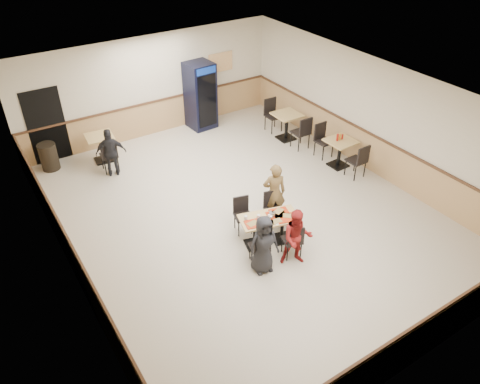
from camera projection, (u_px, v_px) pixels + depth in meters
ground at (243, 213)px, 11.17m from camera, size 10.00×10.00×0.00m
room_shell at (246, 132)px, 13.41m from camera, size 10.00×10.00×10.00m
main_table at (269, 226)px, 10.04m from camera, size 1.38×0.94×0.67m
main_chairs at (267, 227)px, 10.04m from camera, size 1.46×1.71×0.85m
diner_woman_left at (263, 245)px, 9.22m from camera, size 0.69×0.51×1.31m
diner_woman_right at (297, 238)px, 9.40m from camera, size 0.79×0.73×1.30m
diner_man_opposite at (274, 193)px, 10.58m from camera, size 0.63×0.54×1.47m
lone_diner at (111, 153)px, 12.22m from camera, size 0.85×0.56×1.34m
tabletop_clutter at (272, 217)px, 9.88m from camera, size 1.13×0.66×0.12m
side_table_near at (340, 149)px, 12.68m from camera, size 0.75×0.75×0.78m
side_table_near_chair_south at (356, 160)px, 12.26m from camera, size 0.47×0.47×0.99m
side_table_near_chair_north at (324, 141)px, 13.13m from camera, size 0.47×0.47×0.99m
side_table_far at (287, 122)px, 13.98m from camera, size 0.78×0.78×0.82m
side_table_far_chair_south at (301, 132)px, 13.54m from camera, size 0.49×0.49×1.04m
side_table_far_chair_north at (274, 115)px, 14.45m from camera, size 0.49×0.49×1.04m
condiment_caddy at (339, 137)px, 12.50m from camera, size 0.23×0.06×0.20m
back_table at (101, 144)px, 12.91m from camera, size 0.79×0.79×0.77m
back_table_chair_lone at (109, 154)px, 12.50m from camera, size 0.50×0.50×0.98m
pepsi_cooler at (200, 96)px, 14.41m from camera, size 0.83×0.84×2.07m
trash_bin at (49, 157)px, 12.63m from camera, size 0.47×0.47×0.75m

